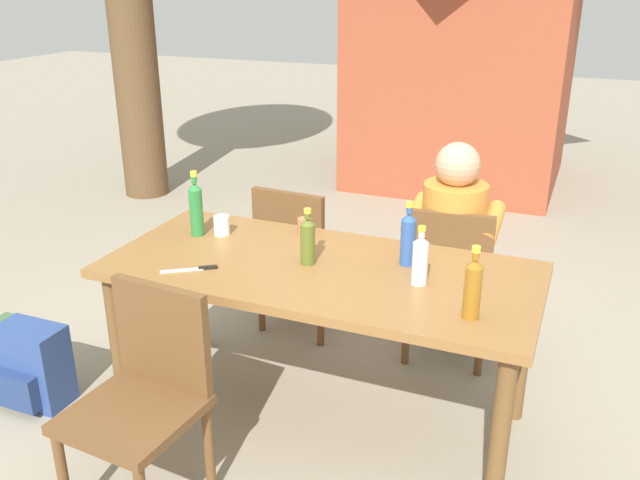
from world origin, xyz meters
The scene contains 17 objects.
ground_plane centered at (0.00, 0.00, 0.00)m, with size 24.00×24.00×0.00m, color gray.
dining_table centered at (0.00, 0.00, 0.68)m, with size 1.85×0.84×0.77m.
chair_far_right centered at (0.42, 0.72, 0.49)m, with size 0.48×0.48×0.87m.
chair_far_left centered at (-0.42, 0.72, 0.49)m, with size 0.47×0.47×0.87m.
chair_near_left centered at (-0.41, -0.72, 0.49)m, with size 0.48×0.48×0.87m.
person_in_white_shirt centered at (0.42, 0.83, 0.66)m, with size 0.47×0.61×1.18m.
bottle_clear centered at (0.44, -0.01, 0.87)m, with size 0.06×0.06×0.25m.
bottle_amber centered at (0.68, -0.22, 0.89)m, with size 0.06×0.06×0.28m.
bottle_olive centered at (-0.06, 0.01, 0.88)m, with size 0.06×0.06×0.25m.
bottle_blue centered at (0.34, 0.16, 0.89)m, with size 0.06×0.06×0.28m.
bottle_green centered at (-0.68, 0.12, 0.90)m, with size 0.06×0.06×0.32m.
cup_terracotta centered at (-0.21, 0.31, 0.81)m, with size 0.07×0.07×0.08m, color #BC6B47.
cup_white centered at (-0.58, 0.17, 0.81)m, with size 0.08×0.08×0.09m, color white.
table_knife centered at (-0.48, -0.24, 0.77)m, with size 0.21×0.15×0.01m.
backpack_by_near_side centered at (-1.40, -0.40, 0.19)m, with size 0.30×0.24×0.38m.
backpack_by_far_side centered at (-1.31, -0.42, 0.19)m, with size 0.32×0.25×0.40m.
brick_kiosk centered at (-0.23, 4.21, 1.38)m, with size 2.20×2.12×2.63m.
Camera 1 is at (1.01, -2.45, 1.94)m, focal length 37.93 mm.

